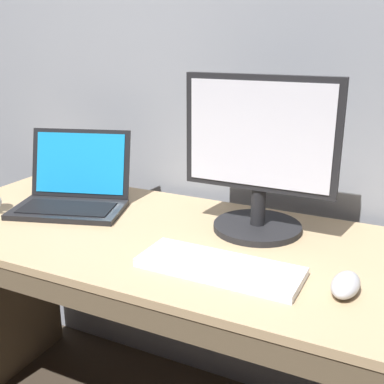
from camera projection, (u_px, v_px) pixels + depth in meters
back_wall at (219, 30)px, 1.56m from camera, size 3.79×0.04×2.68m
desk at (163, 316)px, 1.47m from camera, size 1.55×0.68×0.77m
laptop_black at (73, 191)px, 1.58m from camera, size 0.42×0.37×0.24m
external_monitor at (259, 159)px, 1.33m from camera, size 0.44×0.26×0.45m
wired_keyboard at (219, 267)px, 1.16m from camera, size 0.40×0.15×0.02m
computer_mouse at (346, 285)px, 1.05m from camera, size 0.07×0.12×0.04m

